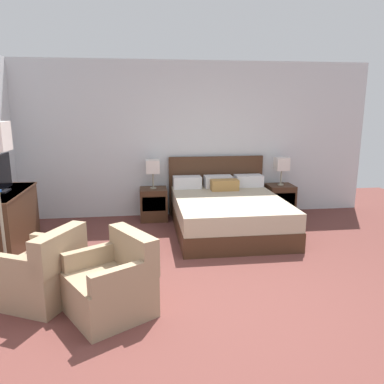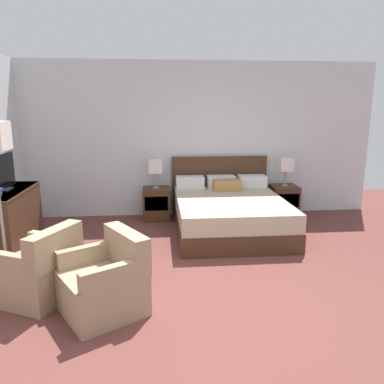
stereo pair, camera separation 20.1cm
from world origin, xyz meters
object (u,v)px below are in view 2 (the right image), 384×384
(table_lamp_left, at_px, (156,167))
(armchair_companion, at_px, (106,283))
(nightstand_right, at_px, (284,201))
(dresser, at_px, (7,220))
(bed, at_px, (229,212))
(nightstand_left, at_px, (156,204))
(table_lamp_right, at_px, (286,165))
(tv, at_px, (2,173))
(armchair_by_window, at_px, (39,272))

(table_lamp_left, xyz_separation_m, armchair_companion, (-0.47, -3.00, -0.64))
(nightstand_right, xyz_separation_m, dresser, (-4.27, -1.28, 0.15))
(nightstand_right, distance_m, dresser, 4.46)
(bed, xyz_separation_m, dresser, (-3.13, -0.55, 0.13))
(table_lamp_left, bearing_deg, dresser, -147.26)
(nightstand_left, relative_size, table_lamp_right, 1.11)
(table_lamp_left, xyz_separation_m, dresser, (-1.99, -1.28, -0.49))
(table_lamp_right, height_order, dresser, table_lamp_right)
(tv, height_order, armchair_companion, tv)
(nightstand_right, bearing_deg, tv, -163.19)
(dresser, xyz_separation_m, armchair_by_window, (0.81, -1.39, -0.15))
(table_lamp_left, bearing_deg, armchair_companion, -98.90)
(nightstand_left, bearing_deg, table_lamp_right, 0.04)
(nightstand_left, xyz_separation_m, dresser, (-1.99, -1.28, 0.15))
(nightstand_left, bearing_deg, armchair_companion, -98.90)
(table_lamp_right, bearing_deg, table_lamp_left, 180.00)
(nightstand_left, relative_size, armchair_companion, 0.59)
(bed, distance_m, armchair_by_window, 3.02)
(nightstand_left, relative_size, armchair_by_window, 0.60)
(table_lamp_left, xyz_separation_m, armchair_by_window, (-1.18, -2.68, -0.64))
(bed, xyz_separation_m, armchair_by_window, (-2.32, -1.94, -0.02))
(bed, xyz_separation_m, armchair_companion, (-1.61, -2.26, -0.02))
(table_lamp_left, bearing_deg, bed, -32.90)
(table_lamp_right, height_order, armchair_companion, table_lamp_right)
(table_lamp_left, relative_size, dresser, 0.39)
(table_lamp_right, xyz_separation_m, tv, (-4.26, -1.29, 0.14))
(nightstand_right, xyz_separation_m, armchair_companion, (-2.74, -3.00, 0.01))
(table_lamp_left, distance_m, tv, 2.38)
(dresser, bearing_deg, table_lamp_left, 32.74)
(table_lamp_left, distance_m, dresser, 2.42)
(bed, height_order, table_lamp_right, bed)
(dresser, distance_m, tv, 0.64)
(dresser, bearing_deg, nightstand_left, 32.71)
(bed, bearing_deg, table_lamp_right, 32.92)
(bed, relative_size, nightstand_left, 3.77)
(bed, height_order, nightstand_right, bed)
(tv, bearing_deg, table_lamp_right, 16.83)
(bed, bearing_deg, nightstand_left, 147.15)
(dresser, bearing_deg, nightstand_right, 16.72)
(nightstand_right, height_order, tv, tv)
(nightstand_left, distance_m, armchair_companion, 3.03)
(bed, height_order, nightstand_left, bed)
(table_lamp_left, height_order, tv, tv)
(tv, height_order, armchair_by_window, tv)
(armchair_by_window, bearing_deg, nightstand_right, 37.77)
(nightstand_right, distance_m, tv, 4.52)
(nightstand_left, xyz_separation_m, armchair_by_window, (-1.18, -2.68, 0.01))
(table_lamp_right, distance_m, armchair_by_window, 4.41)
(bed, xyz_separation_m, table_lamp_left, (-1.14, 0.74, 0.62))
(bed, distance_m, nightstand_right, 1.35)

